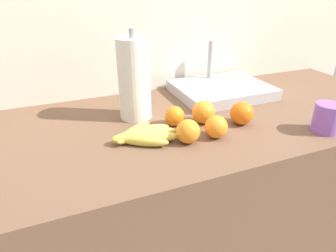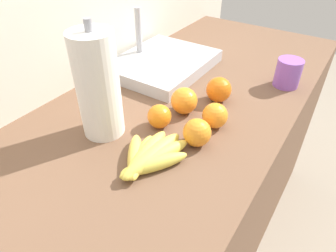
{
  "view_description": "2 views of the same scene",
  "coord_description": "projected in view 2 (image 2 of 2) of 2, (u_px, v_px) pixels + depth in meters",
  "views": [
    {
      "loc": [
        -0.54,
        -0.89,
        1.33
      ],
      "look_at": [
        -0.21,
        -0.1,
        0.91
      ],
      "focal_mm": 32.25,
      "sensor_mm": 36.0,
      "label": 1
    },
    {
      "loc": [
        -0.72,
        -0.43,
        1.39
      ],
      "look_at": [
        -0.21,
        -0.09,
        0.93
      ],
      "focal_mm": 31.91,
      "sensor_mm": 36.0,
      "label": 2
    }
  ],
  "objects": [
    {
      "name": "ground_plane",
      "position": [
        176.0,
        246.0,
        1.51
      ],
      "size": [
        6.0,
        6.0,
        0.0
      ],
      "primitive_type": "plane",
      "color": "gray"
    },
    {
      "name": "counter",
      "position": [
        177.0,
        188.0,
        1.25
      ],
      "size": [
        1.71,
        0.7,
        0.87
      ],
      "primitive_type": "cube",
      "color": "brown",
      "rests_on": "ground"
    },
    {
      "name": "wall_back",
      "position": [
        103.0,
        117.0,
        1.29
      ],
      "size": [
        2.11,
        0.06,
        1.3
      ],
      "primitive_type": "cube",
      "color": "silver",
      "rests_on": "ground"
    },
    {
      "name": "banana_bunch",
      "position": [
        149.0,
        157.0,
        0.74
      ],
      "size": [
        0.21,
        0.18,
        0.04
      ],
      "color": "#DBCC4C",
      "rests_on": "counter"
    },
    {
      "name": "orange_back_left",
      "position": [
        215.0,
        116.0,
        0.85
      ],
      "size": [
        0.07,
        0.07,
        0.07
      ],
      "primitive_type": "sphere",
      "color": "orange",
      "rests_on": "counter"
    },
    {
      "name": "orange_far_right",
      "position": [
        197.0,
        133.0,
        0.79
      ],
      "size": [
        0.08,
        0.08,
        0.08
      ],
      "primitive_type": "sphere",
      "color": "orange",
      "rests_on": "counter"
    },
    {
      "name": "orange_right",
      "position": [
        184.0,
        101.0,
        0.91
      ],
      "size": [
        0.08,
        0.08,
        0.08
      ],
      "primitive_type": "sphere",
      "color": "orange",
      "rests_on": "counter"
    },
    {
      "name": "orange_center",
      "position": [
        159.0,
        116.0,
        0.85
      ],
      "size": [
        0.07,
        0.07,
        0.07
      ],
      "primitive_type": "sphere",
      "color": "orange",
      "rests_on": "counter"
    },
    {
      "name": "orange_front",
      "position": [
        219.0,
        90.0,
        0.96
      ],
      "size": [
        0.08,
        0.08,
        0.08
      ],
      "primitive_type": "sphere",
      "color": "orange",
      "rests_on": "counter"
    },
    {
      "name": "paper_towel_roll",
      "position": [
        98.0,
        86.0,
        0.77
      ],
      "size": [
        0.11,
        0.11,
        0.32
      ],
      "color": "white",
      "rests_on": "counter"
    },
    {
      "name": "sink_basin",
      "position": [
        162.0,
        63.0,
        1.15
      ],
      "size": [
        0.39,
        0.32,
        0.22
      ],
      "color": "#B7BABF",
      "rests_on": "counter"
    },
    {
      "name": "mug",
      "position": [
        288.0,
        73.0,
        1.03
      ],
      "size": [
        0.09,
        0.09,
        0.1
      ],
      "primitive_type": "cylinder",
      "color": "#8F56BF",
      "rests_on": "counter"
    }
  ]
}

